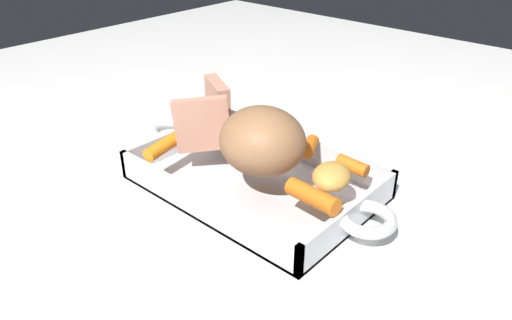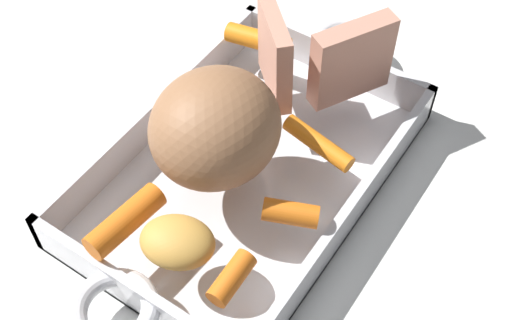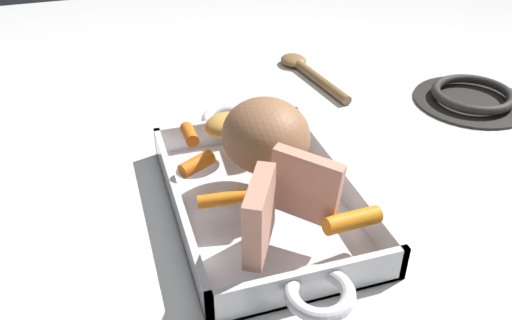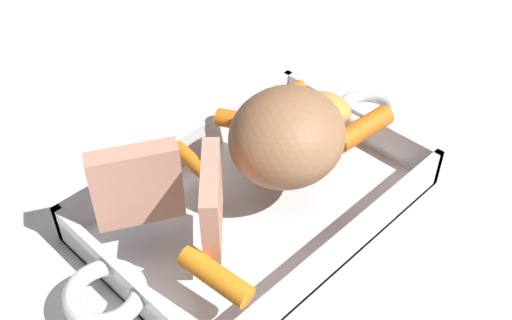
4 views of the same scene
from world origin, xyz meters
The scene contains 11 objects.
ground_plane centered at (0.00, 0.00, 0.00)m, with size 1.96×1.96×0.00m, color white.
roasting_dish centered at (0.00, 0.00, 0.01)m, with size 0.43×0.22×0.04m.
pork_roast centered at (-0.03, 0.01, 0.09)m, with size 0.12×0.11×0.09m, color #9A6945.
roast_slice_outer centered at (0.08, 0.02, 0.08)m, with size 0.01×0.08×0.08m, color tan.
roast_slice_thick centered at (0.11, -0.04, 0.08)m, with size 0.02×0.08×0.08m, color tan.
baby_carrot_long centered at (-0.12, -0.07, 0.05)m, with size 0.02×0.02×0.04m, color orange.
baby_carrot_southeast centered at (0.11, 0.07, 0.05)m, with size 0.02×0.02×0.07m, color orange.
baby_carrot_short centered at (-0.12, 0.03, 0.05)m, with size 0.02×0.02×0.07m, color orange.
baby_carrot_northeast centered at (0.03, -0.05, 0.05)m, with size 0.02×0.02×0.07m, color orange.
baby_carrot_center_right centered at (-0.04, -0.07, 0.05)m, with size 0.02×0.02×0.05m, color orange.
potato_halved centered at (-0.12, -0.01, 0.06)m, with size 0.06×0.05×0.03m, color gold.
Camera 4 is at (0.32, 0.31, 0.45)m, focal length 43.46 mm.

